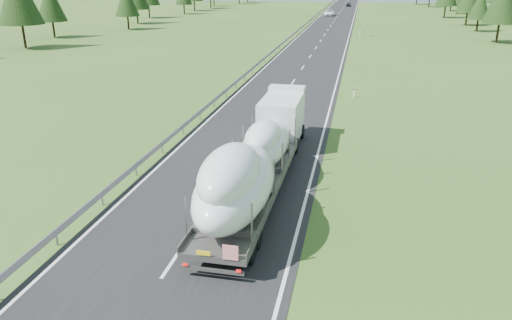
% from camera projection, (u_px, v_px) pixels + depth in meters
% --- Properties ---
extents(ground, '(400.00, 400.00, 0.00)m').
position_uv_depth(ground, '(175.00, 258.00, 20.30)').
color(ground, '#33531B').
rests_on(ground, ground).
extents(road_surface, '(10.00, 400.00, 0.02)m').
position_uv_depth(road_surface, '(331.00, 25.00, 112.04)').
color(road_surface, black).
rests_on(road_surface, ground).
extents(guardrail, '(0.10, 400.00, 0.76)m').
position_uv_depth(guardrail, '(308.00, 22.00, 112.78)').
color(guardrail, slate).
rests_on(guardrail, ground).
extents(marker_posts, '(0.13, 350.08, 1.00)m').
position_uv_depth(marker_posts, '(362.00, 8.00, 161.08)').
color(marker_posts, silver).
rests_on(marker_posts, ground).
extents(highway_sign, '(0.08, 0.90, 2.60)m').
position_uv_depth(highway_sign, '(364.00, 26.00, 91.70)').
color(highway_sign, slate).
rests_on(highway_sign, ground).
extents(boat_truck, '(3.14, 19.40, 4.34)m').
position_uv_depth(boat_truck, '(256.00, 155.00, 25.29)').
color(boat_truck, silver).
rests_on(boat_truck, ground).
extents(distant_van, '(2.72, 5.80, 1.61)m').
position_uv_depth(distant_van, '(329.00, 13.00, 137.60)').
color(distant_van, white).
rests_on(distant_van, ground).
extents(distant_car_dark, '(1.59, 3.95, 1.35)m').
position_uv_depth(distant_car_dark, '(348.00, 4.00, 177.59)').
color(distant_car_dark, black).
rests_on(distant_car_dark, ground).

